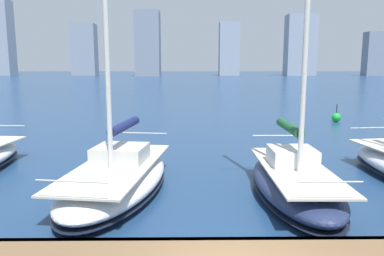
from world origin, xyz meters
TOP-DOWN VIEW (x-y plane):
  - city_skyline at (7.21, -161.39)m, footprint 173.82×20.00m
  - sailboat_forest at (-2.69, -5.44)m, footprint 2.51×6.73m
  - sailboat_navy at (3.18, -6.09)m, footprint 3.89×7.84m
  - channel_buoy at (-10.76, -22.34)m, footprint 0.70×0.70m

SIDE VIEW (x-z plane):
  - channel_buoy at x=-10.76m, z-range -0.34..1.06m
  - sailboat_navy at x=3.18m, z-range -5.14..6.35m
  - sailboat_forest at x=-2.69m, z-range -5.69..7.05m
  - city_skyline at x=7.21m, z-range -3.34..29.60m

